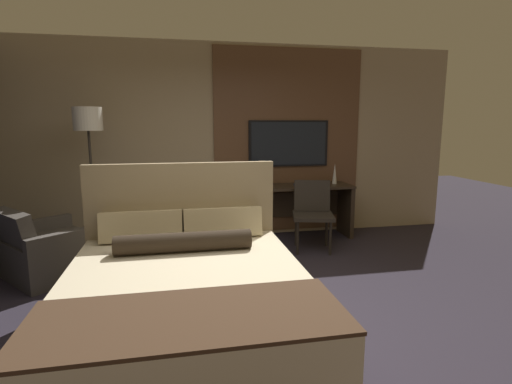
{
  "coord_description": "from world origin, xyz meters",
  "views": [
    {
      "loc": [
        -0.64,
        -3.23,
        1.68
      ],
      "look_at": [
        0.21,
        0.99,
        0.93
      ],
      "focal_mm": 28.0,
      "sensor_mm": 36.0,
      "label": 1
    }
  ],
  "objects_px": {
    "desk": "(292,202)",
    "vase_short": "(335,174)",
    "desk_chair": "(312,208)",
    "armchair_by_window": "(49,252)",
    "tv": "(289,144)",
    "floor_lamp": "(89,132)",
    "bed": "(187,298)",
    "vase_tall": "(262,174)",
    "book": "(303,185)"
  },
  "relations": [
    {
      "from": "floor_lamp",
      "to": "vase_tall",
      "type": "relative_size",
      "value": 5.05
    },
    {
      "from": "bed",
      "to": "tv",
      "type": "xyz_separation_m",
      "value": [
        1.61,
        2.81,
        1.03
      ]
    },
    {
      "from": "bed",
      "to": "tv",
      "type": "distance_m",
      "value": 3.4
    },
    {
      "from": "bed",
      "to": "desk_chair",
      "type": "relative_size",
      "value": 2.4
    },
    {
      "from": "desk",
      "to": "vase_short",
      "type": "height_order",
      "value": "vase_short"
    },
    {
      "from": "desk_chair",
      "to": "bed",
      "type": "bearing_deg",
      "value": -116.17
    },
    {
      "from": "tv",
      "to": "desk_chair",
      "type": "height_order",
      "value": "tv"
    },
    {
      "from": "tv",
      "to": "floor_lamp",
      "type": "distance_m",
      "value": 2.75
    },
    {
      "from": "bed",
      "to": "armchair_by_window",
      "type": "distance_m",
      "value": 2.22
    },
    {
      "from": "bed",
      "to": "desk",
      "type": "xyz_separation_m",
      "value": [
        1.61,
        2.59,
        0.18
      ]
    },
    {
      "from": "desk_chair",
      "to": "floor_lamp",
      "type": "relative_size",
      "value": 0.49
    },
    {
      "from": "tv",
      "to": "floor_lamp",
      "type": "bearing_deg",
      "value": -167.75
    },
    {
      "from": "tv",
      "to": "vase_short",
      "type": "bearing_deg",
      "value": -18.83
    },
    {
      "from": "tv",
      "to": "desk_chair",
      "type": "distance_m",
      "value": 1.14
    },
    {
      "from": "vase_tall",
      "to": "book",
      "type": "distance_m",
      "value": 0.63
    },
    {
      "from": "tv",
      "to": "floor_lamp",
      "type": "height_order",
      "value": "floor_lamp"
    },
    {
      "from": "bed",
      "to": "book",
      "type": "height_order",
      "value": "bed"
    },
    {
      "from": "tv",
      "to": "vase_tall",
      "type": "bearing_deg",
      "value": -148.28
    },
    {
      "from": "tv",
      "to": "desk_chair",
      "type": "relative_size",
      "value": 1.32
    },
    {
      "from": "bed",
      "to": "vase_tall",
      "type": "distance_m",
      "value": 2.84
    },
    {
      "from": "tv",
      "to": "vase_short",
      "type": "relative_size",
      "value": 3.97
    },
    {
      "from": "desk_chair",
      "to": "vase_short",
      "type": "height_order",
      "value": "vase_short"
    },
    {
      "from": "desk",
      "to": "desk_chair",
      "type": "xyz_separation_m",
      "value": [
        0.12,
        -0.56,
        0.02
      ]
    },
    {
      "from": "armchair_by_window",
      "to": "vase_tall",
      "type": "relative_size",
      "value": 3.31
    },
    {
      "from": "desk_chair",
      "to": "vase_short",
      "type": "distance_m",
      "value": 0.86
    },
    {
      "from": "desk",
      "to": "bed",
      "type": "bearing_deg",
      "value": -121.87
    },
    {
      "from": "desk_chair",
      "to": "armchair_by_window",
      "type": "relative_size",
      "value": 0.75
    },
    {
      "from": "desk",
      "to": "floor_lamp",
      "type": "bearing_deg",
      "value": -172.4
    },
    {
      "from": "armchair_by_window",
      "to": "vase_short",
      "type": "height_order",
      "value": "vase_short"
    },
    {
      "from": "desk_chair",
      "to": "armchair_by_window",
      "type": "height_order",
      "value": "desk_chair"
    },
    {
      "from": "desk",
      "to": "armchair_by_window",
      "type": "distance_m",
      "value": 3.21
    },
    {
      "from": "desk",
      "to": "vase_tall",
      "type": "distance_m",
      "value": 0.65
    },
    {
      "from": "desk",
      "to": "tv",
      "type": "distance_m",
      "value": 0.88
    },
    {
      "from": "tv",
      "to": "armchair_by_window",
      "type": "bearing_deg",
      "value": -159.52
    },
    {
      "from": "vase_tall",
      "to": "book",
      "type": "bearing_deg",
      "value": -2.04
    },
    {
      "from": "book",
      "to": "vase_short",
      "type": "bearing_deg",
      "value": 9.99
    },
    {
      "from": "bed",
      "to": "desk_chair",
      "type": "height_order",
      "value": "bed"
    },
    {
      "from": "desk",
      "to": "floor_lamp",
      "type": "xyz_separation_m",
      "value": [
        -2.68,
        -0.36,
        1.05
      ]
    },
    {
      "from": "floor_lamp",
      "to": "book",
      "type": "bearing_deg",
      "value": 5.45
    },
    {
      "from": "bed",
      "to": "tv",
      "type": "height_order",
      "value": "tv"
    },
    {
      "from": "desk",
      "to": "vase_tall",
      "type": "height_order",
      "value": "vase_tall"
    },
    {
      "from": "desk",
      "to": "floor_lamp",
      "type": "height_order",
      "value": "floor_lamp"
    },
    {
      "from": "vase_short",
      "to": "armchair_by_window",
      "type": "bearing_deg",
      "value": -166.05
    },
    {
      "from": "bed",
      "to": "vase_tall",
      "type": "relative_size",
      "value": 5.94
    },
    {
      "from": "tv",
      "to": "armchair_by_window",
      "type": "relative_size",
      "value": 0.99
    },
    {
      "from": "bed",
      "to": "floor_lamp",
      "type": "relative_size",
      "value": 1.17
    },
    {
      "from": "desk_chair",
      "to": "vase_tall",
      "type": "xyz_separation_m",
      "value": [
        -0.59,
        0.49,
        0.42
      ]
    },
    {
      "from": "armchair_by_window",
      "to": "bed",
      "type": "bearing_deg",
      "value": -178.67
    },
    {
      "from": "armchair_by_window",
      "to": "vase_short",
      "type": "bearing_deg",
      "value": -115.9
    },
    {
      "from": "bed",
      "to": "armchair_by_window",
      "type": "xyz_separation_m",
      "value": [
        -1.46,
        1.67,
        -0.08
      ]
    }
  ]
}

